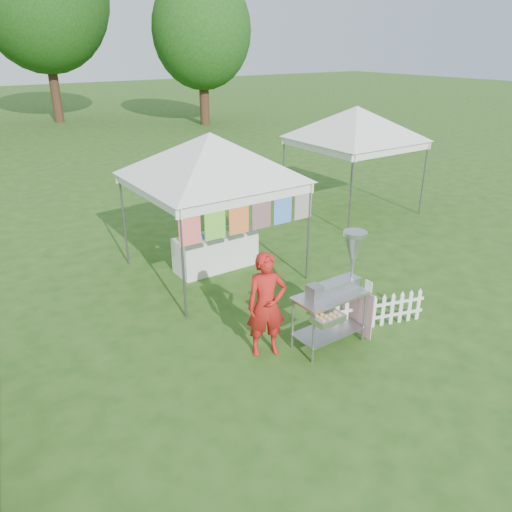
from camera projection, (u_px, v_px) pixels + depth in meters
ground at (320, 345)px, 8.27m from camera, size 120.00×120.00×0.00m
canopy_main at (210, 133)px, 9.74m from camera, size 4.24×4.24×3.45m
canopy_right at (357, 106)px, 13.73m from camera, size 4.24×4.24×3.45m
tree_right at (202, 31)px, 28.09m from camera, size 5.60×5.60×8.42m
donut_cart at (341, 282)px, 7.97m from camera, size 1.34×0.94×1.87m
vendor at (266, 305)px, 7.75m from camera, size 0.74×0.61×1.73m
picket_fence at (378, 312)px, 8.70m from camera, size 1.73×0.54×0.56m
display_table at (216, 251)px, 10.96m from camera, size 1.80×0.70×0.77m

